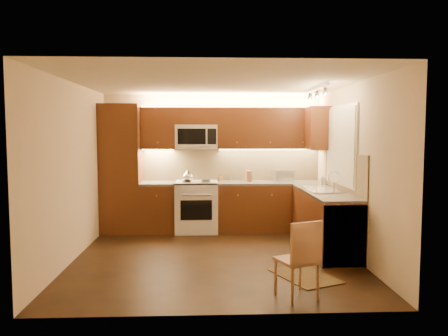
{
  "coord_description": "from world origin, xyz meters",
  "views": [
    {
      "loc": [
        -0.14,
        -6.16,
        1.79
      ],
      "look_at": [
        0.15,
        0.55,
        1.25
      ],
      "focal_mm": 34.93,
      "sensor_mm": 36.0,
      "label": 1
    }
  ],
  "objects_px": {
    "microwave": "(196,137)",
    "toaster_oven": "(282,176)",
    "soap_bottle": "(323,179)",
    "stove": "(197,206)",
    "sink": "(323,185)",
    "knife_block": "(248,176)",
    "dining_chair": "(297,258)",
    "kettle": "(188,176)"
  },
  "relations": [
    {
      "from": "dining_chair",
      "to": "sink",
      "type": "bearing_deg",
      "value": 45.36
    },
    {
      "from": "soap_bottle",
      "to": "kettle",
      "type": "bearing_deg",
      "value": -173.31
    },
    {
      "from": "stove",
      "to": "knife_block",
      "type": "xyz_separation_m",
      "value": [
        0.95,
        0.07,
        0.54
      ]
    },
    {
      "from": "microwave",
      "to": "toaster_oven",
      "type": "height_order",
      "value": "microwave"
    },
    {
      "from": "kettle",
      "to": "soap_bottle",
      "type": "height_order",
      "value": "kettle"
    },
    {
      "from": "stove",
      "to": "dining_chair",
      "type": "distance_m",
      "value": 3.44
    },
    {
      "from": "stove",
      "to": "soap_bottle",
      "type": "xyz_separation_m",
      "value": [
        2.22,
        -0.34,
        0.52
      ]
    },
    {
      "from": "sink",
      "to": "soap_bottle",
      "type": "distance_m",
      "value": 0.82
    },
    {
      "from": "stove",
      "to": "dining_chair",
      "type": "height_order",
      "value": "stove"
    },
    {
      "from": "stove",
      "to": "kettle",
      "type": "xyz_separation_m",
      "value": [
        -0.15,
        -0.09,
        0.57
      ]
    },
    {
      "from": "stove",
      "to": "soap_bottle",
      "type": "distance_m",
      "value": 2.31
    },
    {
      "from": "sink",
      "to": "kettle",
      "type": "height_order",
      "value": "kettle"
    },
    {
      "from": "sink",
      "to": "kettle",
      "type": "bearing_deg",
      "value": 154.33
    },
    {
      "from": "microwave",
      "to": "toaster_oven",
      "type": "xyz_separation_m",
      "value": [
        1.58,
        -0.03,
        -0.71
      ]
    },
    {
      "from": "dining_chair",
      "to": "knife_block",
      "type": "bearing_deg",
      "value": 70.69
    },
    {
      "from": "toaster_oven",
      "to": "knife_block",
      "type": "distance_m",
      "value": 0.63
    },
    {
      "from": "stove",
      "to": "sink",
      "type": "height_order",
      "value": "sink"
    },
    {
      "from": "soap_bottle",
      "to": "dining_chair",
      "type": "distance_m",
      "value": 3.15
    },
    {
      "from": "microwave",
      "to": "kettle",
      "type": "xyz_separation_m",
      "value": [
        -0.15,
        -0.23,
        -0.69
      ]
    },
    {
      "from": "kettle",
      "to": "soap_bottle",
      "type": "relative_size",
      "value": 1.36
    },
    {
      "from": "microwave",
      "to": "soap_bottle",
      "type": "height_order",
      "value": "microwave"
    },
    {
      "from": "dining_chair",
      "to": "stove",
      "type": "bearing_deg",
      "value": 86.74
    },
    {
      "from": "sink",
      "to": "dining_chair",
      "type": "xyz_separation_m",
      "value": [
        -0.85,
        -2.12,
        -0.54
      ]
    },
    {
      "from": "microwave",
      "to": "knife_block",
      "type": "xyz_separation_m",
      "value": [
        0.95,
        -0.07,
        -0.72
      ]
    },
    {
      "from": "soap_bottle",
      "to": "knife_block",
      "type": "bearing_deg",
      "value": 175.11
    },
    {
      "from": "microwave",
      "to": "kettle",
      "type": "relative_size",
      "value": 3.39
    },
    {
      "from": "stove",
      "to": "kettle",
      "type": "relative_size",
      "value": 4.1
    },
    {
      "from": "microwave",
      "to": "knife_block",
      "type": "distance_m",
      "value": 1.19
    },
    {
      "from": "dining_chair",
      "to": "soap_bottle",
      "type": "bearing_deg",
      "value": 46.96
    },
    {
      "from": "soap_bottle",
      "to": "toaster_oven",
      "type": "bearing_deg",
      "value": 157.99
    },
    {
      "from": "kettle",
      "to": "dining_chair",
      "type": "xyz_separation_m",
      "value": [
        1.3,
        -3.15,
        -0.6
      ]
    },
    {
      "from": "kettle",
      "to": "dining_chair",
      "type": "distance_m",
      "value": 3.46
    },
    {
      "from": "microwave",
      "to": "soap_bottle",
      "type": "distance_m",
      "value": 2.39
    },
    {
      "from": "stove",
      "to": "toaster_oven",
      "type": "relative_size",
      "value": 2.58
    },
    {
      "from": "knife_block",
      "to": "stove",
      "type": "bearing_deg",
      "value": 176.71
    },
    {
      "from": "kettle",
      "to": "soap_bottle",
      "type": "xyz_separation_m",
      "value": [
        2.38,
        -0.24,
        -0.05
      ]
    },
    {
      "from": "knife_block",
      "to": "microwave",
      "type": "bearing_deg",
      "value": 168.58
    },
    {
      "from": "kettle",
      "to": "knife_block",
      "type": "bearing_deg",
      "value": -12.76
    },
    {
      "from": "knife_block",
      "to": "soap_bottle",
      "type": "distance_m",
      "value": 1.34
    },
    {
      "from": "microwave",
      "to": "kettle",
      "type": "bearing_deg",
      "value": -124.12
    },
    {
      "from": "toaster_oven",
      "to": "dining_chair",
      "type": "distance_m",
      "value": 3.43
    },
    {
      "from": "microwave",
      "to": "dining_chair",
      "type": "xyz_separation_m",
      "value": [
        1.15,
        -3.38,
        -1.29
      ]
    }
  ]
}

